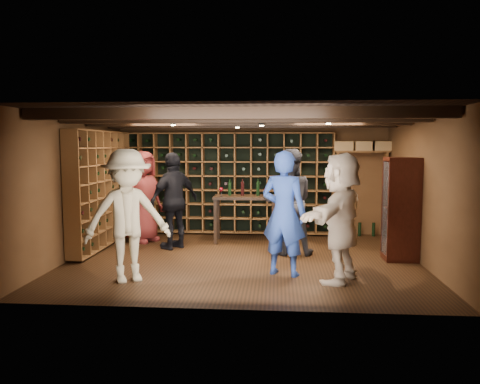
# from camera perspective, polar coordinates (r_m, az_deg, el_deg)

# --- Properties ---
(ground) EXTENTS (6.00, 6.00, 0.00)m
(ground) POSITION_cam_1_polar(r_m,az_deg,el_deg) (8.24, 0.36, -8.22)
(ground) COLOR black
(ground) RESTS_ON ground
(room_shell) EXTENTS (6.00, 6.00, 6.00)m
(room_shell) POSITION_cam_1_polar(r_m,az_deg,el_deg) (8.06, 0.41, 8.80)
(room_shell) COLOR brown
(room_shell) RESTS_ON ground
(wine_rack_back) EXTENTS (4.65, 0.30, 2.20)m
(wine_rack_back) POSITION_cam_1_polar(r_m,az_deg,el_deg) (10.40, -1.58, 1.11)
(wine_rack_back) COLOR brown
(wine_rack_back) RESTS_ON ground
(wine_rack_left) EXTENTS (0.30, 2.65, 2.20)m
(wine_rack_left) POSITION_cam_1_polar(r_m,az_deg,el_deg) (9.48, -16.57, 0.42)
(wine_rack_left) COLOR brown
(wine_rack_left) RESTS_ON ground
(crate_shelf) EXTENTS (1.20, 0.32, 2.07)m
(crate_shelf) POSITION_cam_1_polar(r_m,az_deg,el_deg) (10.47, 14.62, 3.25)
(crate_shelf) COLOR brown
(crate_shelf) RESTS_ON ground
(display_cabinet) EXTENTS (0.55, 0.50, 1.75)m
(display_cabinet) POSITION_cam_1_polar(r_m,az_deg,el_deg) (8.53, 18.99, -2.21)
(display_cabinet) COLOR #34100A
(display_cabinet) RESTS_ON ground
(man_blue_shirt) EXTENTS (0.81, 0.67, 1.91)m
(man_blue_shirt) POSITION_cam_1_polar(r_m,az_deg,el_deg) (7.15, 5.37, -2.61)
(man_blue_shirt) COLOR navy
(man_blue_shirt) RESTS_ON ground
(man_grey_suit) EXTENTS (0.96, 0.76, 1.92)m
(man_grey_suit) POSITION_cam_1_polar(r_m,az_deg,el_deg) (8.54, 5.94, -1.21)
(man_grey_suit) COLOR black
(man_grey_suit) RESTS_ON ground
(guest_red_floral) EXTENTS (0.96, 1.09, 1.87)m
(guest_red_floral) POSITION_cam_1_polar(r_m,az_deg,el_deg) (9.81, -11.73, -0.54)
(guest_red_floral) COLOR maroon
(guest_red_floral) RESTS_ON ground
(guest_woman_black) EXTENTS (1.04, 1.13, 1.86)m
(guest_woman_black) POSITION_cam_1_polar(r_m,az_deg,el_deg) (9.05, -8.03, -1.06)
(guest_woman_black) COLOR black
(guest_woman_black) RESTS_ON ground
(guest_khaki) EXTENTS (1.44, 1.24, 1.93)m
(guest_khaki) POSITION_cam_1_polar(r_m,az_deg,el_deg) (6.98, -13.56, -2.85)
(guest_khaki) COLOR #9A8D6A
(guest_khaki) RESTS_ON ground
(guest_beige) EXTENTS (1.30, 1.81, 1.88)m
(guest_beige) POSITION_cam_1_polar(r_m,az_deg,el_deg) (6.95, 12.18, -3.05)
(guest_beige) COLOR tan
(guest_beige) RESTS_ON ground
(tasting_table) EXTENTS (1.28, 0.66, 1.24)m
(tasting_table) POSITION_cam_1_polar(r_m,az_deg,el_deg) (9.56, 0.59, -1.20)
(tasting_table) COLOR black
(tasting_table) RESTS_ON ground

